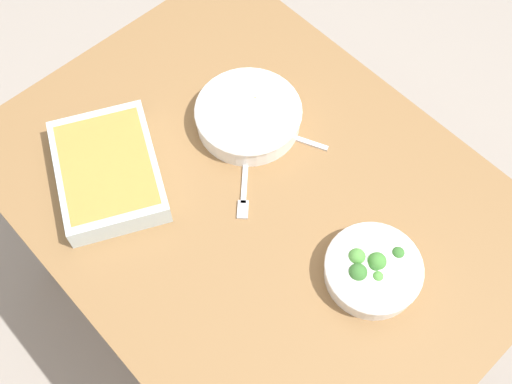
% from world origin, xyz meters
% --- Properties ---
extents(ground_plane, '(6.00, 6.00, 0.00)m').
position_xyz_m(ground_plane, '(0.00, 0.00, 0.00)').
color(ground_plane, '#9E9389').
extents(dining_table, '(1.20, 0.90, 0.74)m').
position_xyz_m(dining_table, '(0.00, 0.00, 0.65)').
color(dining_table, olive).
rests_on(dining_table, ground_plane).
extents(stew_bowl, '(0.25, 0.25, 0.06)m').
position_xyz_m(stew_bowl, '(-0.15, 0.12, 0.77)').
color(stew_bowl, white).
rests_on(stew_bowl, dining_table).
extents(broccoli_bowl, '(0.20, 0.20, 0.07)m').
position_xyz_m(broccoli_bowl, '(0.31, 0.04, 0.77)').
color(broccoli_bowl, white).
rests_on(broccoli_bowl, dining_table).
extents(baking_dish, '(0.37, 0.33, 0.06)m').
position_xyz_m(baking_dish, '(-0.25, -0.22, 0.77)').
color(baking_dish, silver).
rests_on(baking_dish, dining_table).
extents(spoon_by_stew, '(0.17, 0.09, 0.01)m').
position_xyz_m(spoon_by_stew, '(-0.07, 0.15, 0.74)').
color(spoon_by_stew, silver).
rests_on(spoon_by_stew, dining_table).
extents(fork_on_table, '(0.14, 0.14, 0.01)m').
position_xyz_m(fork_on_table, '(-0.02, -0.02, 0.74)').
color(fork_on_table, silver).
rests_on(fork_on_table, dining_table).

